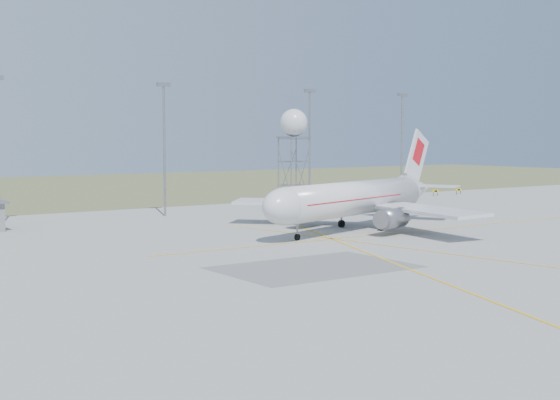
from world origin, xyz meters
TOP-DOWN VIEW (x-y plane):
  - grass_strip at (0.00, 140.00)m, footprint 400.00×120.00m
  - mast_b at (-10.00, 66.00)m, footprint 2.20×0.50m
  - mast_c at (18.00, 66.00)m, footprint 2.20×0.50m
  - mast_d at (40.00, 66.00)m, footprint 2.20×0.50m
  - taxi_sign_near at (55.60, 72.00)m, footprint 1.60×0.17m
  - taxi_sign_far at (62.60, 72.00)m, footprint 1.60×0.17m
  - airliner_main at (2.25, 35.27)m, footprint 38.63×36.52m
  - radar_tower at (13.72, 64.80)m, footprint 4.69×4.69m

SIDE VIEW (x-z plane):
  - grass_strip at x=0.00m, z-range 0.00..0.03m
  - taxi_sign_near at x=55.60m, z-range 0.29..1.49m
  - taxi_sign_far at x=62.60m, z-range 0.29..1.49m
  - airliner_main at x=2.25m, z-range -2.60..10.81m
  - radar_tower at x=13.72m, z-range 1.04..18.00m
  - mast_b at x=-10.00m, z-range 1.82..22.32m
  - mast_c at x=18.00m, z-range 1.82..22.32m
  - mast_d at x=40.00m, z-range 1.82..22.32m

